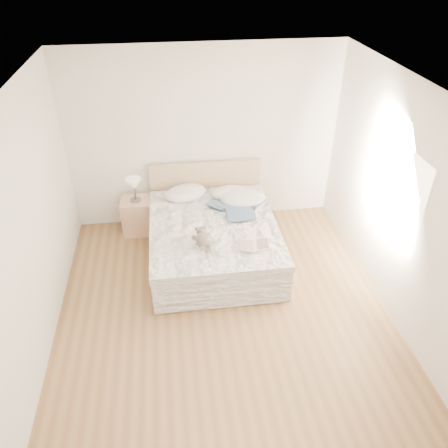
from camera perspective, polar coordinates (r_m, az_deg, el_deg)
The scene contains 17 objects.
floor at distance 5.44m, azimuth 0.07°, elevation -11.72°, with size 4.00×4.50×0.00m, color brown.
ceiling at distance 3.98m, azimuth 0.10°, elevation 16.51°, with size 4.00×4.50×0.00m, color white.
wall_back at distance 6.55m, azimuth -2.64°, elevation 11.08°, with size 4.00×0.02×2.70m, color silver.
wall_front at distance 3.01m, azimuth 6.48°, elevation -24.19°, with size 4.00×0.02×2.70m, color silver.
wall_left at distance 4.78m, azimuth -24.41°, elevation -1.65°, with size 0.02×4.50×2.70m, color silver.
wall_right at distance 5.20m, azimuth 22.51°, elevation 1.81°, with size 0.02×4.50×2.70m, color silver.
window at distance 5.37m, azimuth 21.21°, elevation 4.41°, with size 0.02×1.30×1.10m, color white.
bed at distance 6.14m, azimuth -1.44°, elevation -1.79°, with size 1.72×2.14×1.00m.
nightstand at distance 6.79m, azimuth -11.22°, elevation 1.06°, with size 0.45×0.40×0.56m, color tan.
table_lamp at distance 6.50m, azimuth -11.69°, elevation 4.98°, with size 0.26×0.26×0.36m.
pillow_left at distance 6.56m, azimuth -5.04°, elevation 4.07°, with size 0.64×0.45×0.19m, color white.
pillow_middle at distance 6.54m, azimuth 0.74°, elevation 4.11°, with size 0.55×0.38×0.16m, color white.
pillow_right at distance 6.41m, azimuth 2.50°, elevation 3.40°, with size 0.67×0.47×0.20m, color silver.
blouse at distance 6.14m, azimuth 1.95°, elevation 1.84°, with size 0.59×0.63×0.02m, color navy, non-canonical shape.
photo_book at distance 6.45m, azimuth -5.42°, elevation 3.37°, with size 0.28×0.19×0.02m, color silver.
childrens_book at distance 5.47m, azimuth 4.09°, elevation -2.77°, with size 0.37×0.25×0.02m, color #FFECD0.
teddy_bear at distance 5.47m, azimuth -2.81°, elevation -2.50°, with size 0.22×0.30×0.16m, color #6B5B50, non-canonical shape.
Camera 1 is at (-0.52, -3.77, 3.90)m, focal length 35.00 mm.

